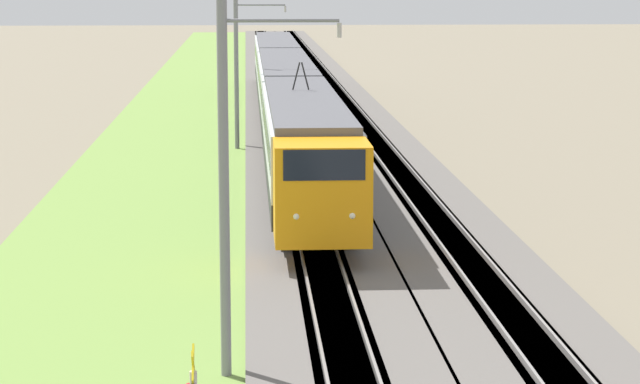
% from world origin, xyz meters
% --- Properties ---
extents(ballast_main, '(240.00, 4.40, 0.30)m').
position_xyz_m(ballast_main, '(50.00, 0.00, 0.15)').
color(ballast_main, '#605B56').
rests_on(ballast_main, ground).
extents(ballast_adjacent, '(240.00, 4.40, 0.30)m').
position_xyz_m(ballast_adjacent, '(50.00, -4.32, 0.15)').
color(ballast_adjacent, '#605B56').
rests_on(ballast_adjacent, ground).
extents(track_main, '(240.00, 1.57, 0.45)m').
position_xyz_m(track_main, '(50.00, 0.00, 0.16)').
color(track_main, '#4C4238').
rests_on(track_main, ground).
extents(track_adjacent, '(240.00, 1.57, 0.45)m').
position_xyz_m(track_adjacent, '(50.00, -4.32, 0.16)').
color(track_adjacent, '#4C4238').
rests_on(track_adjacent, ground).
extents(grass_verge, '(240.00, 8.05, 0.12)m').
position_xyz_m(grass_verge, '(50.00, 5.92, 0.06)').
color(grass_verge, olive).
rests_on(grass_verge, ground).
extents(passenger_train, '(65.48, 2.86, 5.20)m').
position_xyz_m(passenger_train, '(48.72, 0.00, 2.45)').
color(passenger_train, orange).
rests_on(passenger_train, ground).
extents(catenary_mast_near, '(0.22, 2.56, 8.53)m').
position_xyz_m(catenary_mast_near, '(7.48, 2.55, 4.41)').
color(catenary_mast_near, slate).
rests_on(catenary_mast_near, ground).
extents(catenary_mast_mid, '(0.22, 2.56, 8.02)m').
position_xyz_m(catenary_mast_mid, '(42.84, 2.54, 4.15)').
color(catenary_mast_mid, slate).
rests_on(catenary_mast_mid, ground).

